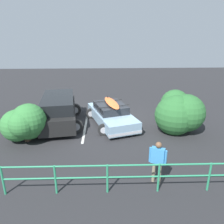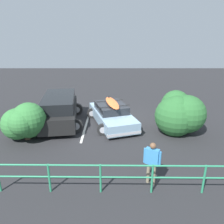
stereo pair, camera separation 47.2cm
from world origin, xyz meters
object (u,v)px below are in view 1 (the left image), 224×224
sedan_car (111,114)px  suv_car (59,110)px  bush_near_left (179,112)px  person_bystander (158,159)px  bush_near_right (25,123)px

sedan_car → suv_car: size_ratio=0.94×
bush_near_left → suv_car: bearing=-11.3°
person_bystander → bush_near_right: bush_near_right is taller
sedan_car → bush_near_left: (-3.47, 1.22, 0.53)m
suv_car → person_bystander: (-4.35, 5.49, 0.08)m
suv_car → bush_near_left: bush_near_left is taller
bush_near_left → person_bystander: bearing=63.2°
sedan_car → bush_near_left: size_ratio=1.77×
suv_car → bush_near_right: bush_near_right is taller
bush_near_left → bush_near_right: size_ratio=1.17×
sedan_car → bush_near_right: (4.18, 2.07, 0.42)m
person_bystander → bush_near_left: bush_near_left is taller
person_bystander → bush_near_left: size_ratio=0.61×
sedan_car → bush_near_left: bush_near_left is taller
suv_car → sedan_car: bearing=178.5°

